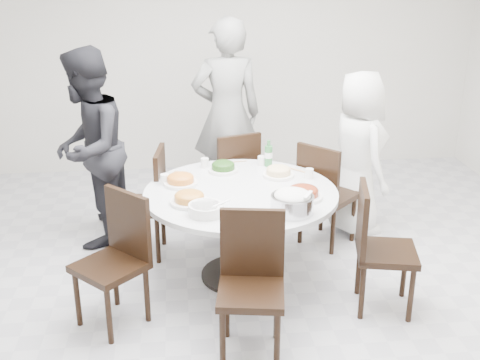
{
  "coord_description": "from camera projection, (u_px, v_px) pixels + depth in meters",
  "views": [
    {
      "loc": [
        -0.54,
        -3.95,
        2.49
      ],
      "look_at": [
        -0.06,
        0.37,
        0.82
      ],
      "focal_mm": 45.0,
      "sensor_mm": 36.0,
      "label": 1
    }
  ],
  "objects": [
    {
      "name": "dish_greens",
      "position": [
        223.0,
        168.0,
        5.02
      ],
      "size": [
        0.25,
        0.25,
        0.06
      ],
      "primitive_type": "cylinder",
      "color": "white",
      "rests_on": "dining_table"
    },
    {
      "name": "wall_back",
      "position": [
        220.0,
        51.0,
        6.9
      ],
      "size": [
        6.0,
        0.01,
        2.8
      ],
      "primitive_type": "cube",
      "color": "silver",
      "rests_on": "ground"
    },
    {
      "name": "chair_n",
      "position": [
        231.0,
        178.0,
        5.66
      ],
      "size": [
        0.53,
        0.53,
        0.95
      ],
      "primitive_type": "cube",
      "rotation": [
        0.0,
        0.0,
        3.47
      ],
      "color": "black",
      "rests_on": "floor"
    },
    {
      "name": "dish_orange",
      "position": [
        181.0,
        180.0,
        4.74
      ],
      "size": [
        0.27,
        0.27,
        0.07
      ],
      "primitive_type": "cylinder",
      "color": "white",
      "rests_on": "dining_table"
    },
    {
      "name": "dining_table",
      "position": [
        241.0,
        234.0,
        4.77
      ],
      "size": [
        1.5,
        1.5,
        0.75
      ],
      "primitive_type": "cylinder",
      "color": "silver",
      "rests_on": "floor"
    },
    {
      "name": "rice_bowl",
      "position": [
        292.0,
        204.0,
        4.22
      ],
      "size": [
        0.31,
        0.31,
        0.13
      ],
      "primitive_type": "cylinder",
      "color": "silver",
      "rests_on": "dining_table"
    },
    {
      "name": "diner_left",
      "position": [
        88.0,
        149.0,
        5.22
      ],
      "size": [
        0.79,
        0.94,
        1.75
      ],
      "primitive_type": "imported",
      "rotation": [
        0.0,
        0.0,
        4.56
      ],
      "color": "black",
      "rests_on": "floor"
    },
    {
      "name": "beverage_bottle",
      "position": [
        269.0,
        153.0,
        5.13
      ],
      "size": [
        0.07,
        0.07,
        0.23
      ],
      "primitive_type": "cylinder",
      "color": "#2C6F36",
      "rests_on": "dining_table"
    },
    {
      "name": "dish_pale",
      "position": [
        278.0,
        173.0,
        4.91
      ],
      "size": [
        0.26,
        0.26,
        0.07
      ],
      "primitive_type": "cylinder",
      "color": "white",
      "rests_on": "dining_table"
    },
    {
      "name": "dish_redbrown",
      "position": [
        303.0,
        194.0,
        4.49
      ],
      "size": [
        0.29,
        0.29,
        0.07
      ],
      "primitive_type": "cylinder",
      "color": "white",
      "rests_on": "dining_table"
    },
    {
      "name": "tea_cups",
      "position": [
        230.0,
        161.0,
        5.17
      ],
      "size": [
        0.07,
        0.07,
        0.08
      ],
      "primitive_type": "cylinder",
      "color": "white",
      "rests_on": "dining_table"
    },
    {
      "name": "chair_sw",
      "position": [
        109.0,
        264.0,
        4.12
      ],
      "size": [
        0.59,
        0.59,
        0.95
      ],
      "primitive_type": "cube",
      "rotation": [
        0.0,
        0.0,
        5.49
      ],
      "color": "black",
      "rests_on": "floor"
    },
    {
      "name": "chair_se",
      "position": [
        387.0,
        250.0,
        4.31
      ],
      "size": [
        0.5,
        0.5,
        0.95
      ],
      "primitive_type": "cube",
      "rotation": [
        0.0,
        0.0,
        7.63
      ],
      "color": "black",
      "rests_on": "floor"
    },
    {
      "name": "chair_nw",
      "position": [
        139.0,
        203.0,
        5.11
      ],
      "size": [
        0.47,
        0.47,
        0.95
      ],
      "primitive_type": "cube",
      "rotation": [
        0.0,
        0.0,
        4.59
      ],
      "color": "black",
      "rests_on": "floor"
    },
    {
      "name": "floor",
      "position": [
        253.0,
        296.0,
        4.62
      ],
      "size": [
        6.0,
        6.0,
        0.01
      ],
      "primitive_type": "cube",
      "color": "#B8B7BD",
      "rests_on": "ground"
    },
    {
      "name": "dish_tofu",
      "position": [
        189.0,
        199.0,
        4.39
      ],
      "size": [
        0.28,
        0.28,
        0.07
      ],
      "primitive_type": "cylinder",
      "color": "white",
      "rests_on": "dining_table"
    },
    {
      "name": "chopsticks",
      "position": [
        234.0,
        162.0,
        5.25
      ],
      "size": [
        0.24,
        0.04,
        0.01
      ],
      "primitive_type": null,
      "color": "tan",
      "rests_on": "dining_table"
    },
    {
      "name": "chair_ne",
      "position": [
        328.0,
        193.0,
        5.31
      ],
      "size": [
        0.59,
        0.59,
        0.95
      ],
      "primitive_type": "cube",
      "rotation": [
        0.0,
        0.0,
        2.32
      ],
      "color": "black",
      "rests_on": "floor"
    },
    {
      "name": "soup_bowl",
      "position": [
        206.0,
        209.0,
        4.21
      ],
      "size": [
        0.25,
        0.25,
        0.08
      ],
      "primitive_type": "cylinder",
      "color": "white",
      "rests_on": "dining_table"
    },
    {
      "name": "diner_middle",
      "position": [
        227.0,
        115.0,
        5.97
      ],
      "size": [
        0.73,
        0.51,
        1.91
      ],
      "primitive_type": "imported",
      "rotation": [
        0.0,
        0.0,
        3.22
      ],
      "color": "black",
      "rests_on": "floor"
    },
    {
      "name": "diner_right",
      "position": [
        358.0,
        154.0,
        5.45
      ],
      "size": [
        0.65,
        0.83,
        1.51
      ],
      "primitive_type": "imported",
      "rotation": [
        0.0,
        0.0,
        1.82
      ],
      "color": "white",
      "rests_on": "floor"
    },
    {
      "name": "chair_s",
      "position": [
        251.0,
        290.0,
        3.81
      ],
      "size": [
        0.48,
        0.48,
        0.95
      ],
      "primitive_type": "cube",
      "rotation": [
        0.0,
        0.0,
        6.12
      ],
      "color": "black",
      "rests_on": "floor"
    }
  ]
}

